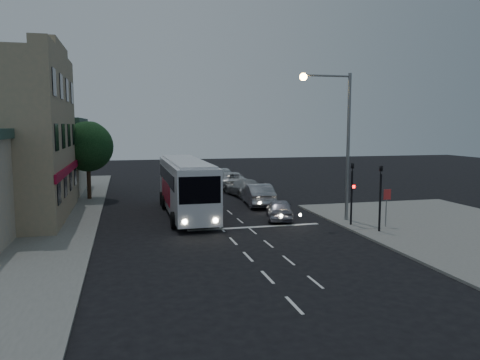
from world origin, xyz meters
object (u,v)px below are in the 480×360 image
object	(u,v)px
streetlight	(339,129)
street_tree	(87,144)
traffic_signal_side	(381,190)
car_sedan_b	(244,188)
tour_bus	(186,185)
car_extra	(219,175)
car_sedan_c	(232,180)
traffic_signal_main	(352,186)
car_sedan_a	(258,195)
car_suv	(280,209)
regulatory_sign	(387,202)

from	to	relation	value
streetlight	street_tree	distance (m)	20.19
traffic_signal_side	car_sedan_b	bearing A→B (deg)	104.32
traffic_signal_side	street_tree	world-z (taller)	street_tree
tour_bus	car_sedan_b	xyz separation A→B (m)	(5.84, 7.06, -1.26)
car_sedan_b	car_extra	size ratio (longest dim) A/B	1.12
car_sedan_c	traffic_signal_main	xyz separation A→B (m)	(3.13, -18.20, 1.62)
tour_bus	streetlight	distance (m)	10.63
car_sedan_b	car_extra	bearing A→B (deg)	-97.00
traffic_signal_main	street_tree	size ratio (longest dim) A/B	0.66
car_sedan_a	street_tree	distance (m)	14.24
car_suv	streetlight	bearing A→B (deg)	168.55
car_suv	car_sedan_c	bearing A→B (deg)	-76.02
car_sedan_c	regulatory_sign	size ratio (longest dim) A/B	2.63
car_suv	streetlight	xyz separation A→B (m)	(3.19, -1.60, 5.07)
tour_bus	car_extra	bearing A→B (deg)	71.34
car_extra	traffic_signal_main	world-z (taller)	traffic_signal_main
regulatory_sign	street_tree	bearing A→B (deg)	138.92
car_suv	car_sedan_b	xyz separation A→B (m)	(0.27, 10.19, 0.08)
car_suv	traffic_signal_main	world-z (taller)	traffic_signal_main
regulatory_sign	streetlight	distance (m)	5.18
car_sedan_c	street_tree	xyz separation A→B (m)	(-12.68, -3.95, 3.69)
streetlight	street_tree	bearing A→B (deg)	140.49
streetlight	traffic_signal_side	bearing A→B (deg)	-74.30
car_extra	traffic_signal_main	bearing A→B (deg)	92.15
car_sedan_a	car_extra	world-z (taller)	car_sedan_a
car_sedan_a	street_tree	world-z (taller)	street_tree
car_extra	street_tree	distance (m)	15.91
traffic_signal_side	car_extra	bearing A→B (deg)	98.96
traffic_signal_side	street_tree	xyz separation A→B (m)	(-16.51, 16.22, 2.08)
car_sedan_a	car_sedan_c	bearing A→B (deg)	-86.23
car_extra	traffic_signal_side	bearing A→B (deg)	93.08
car_sedan_a	regulatory_sign	bearing A→B (deg)	123.07
car_extra	traffic_signal_side	xyz separation A→B (m)	(3.99, -25.29, 1.67)
regulatory_sign	traffic_signal_main	bearing A→B (deg)	149.16
car_sedan_b	street_tree	xyz separation A→B (m)	(-12.63, 1.04, 3.75)
car_sedan_c	street_tree	size ratio (longest dim) A/B	0.93
car_suv	traffic_signal_side	size ratio (longest dim) A/B	0.95
car_suv	car_extra	xyz separation A→B (m)	(0.16, 20.29, 0.09)
regulatory_sign	car_sedan_a	bearing A→B (deg)	118.06
tour_bus	streetlight	world-z (taller)	streetlight
car_sedan_a	traffic_signal_main	distance (m)	9.21
tour_bus	car_extra	world-z (taller)	tour_bus
traffic_signal_side	street_tree	bearing A→B (deg)	135.50
car_extra	tour_bus	bearing A→B (deg)	65.66
tour_bus	traffic_signal_main	xyz separation A→B (m)	(9.02, -6.15, 0.42)
car_suv	regulatory_sign	xyz separation A→B (m)	(5.15, -4.04, 0.93)
car_sedan_a	streetlight	world-z (taller)	streetlight
car_sedan_a	streetlight	bearing A→B (deg)	118.73
streetlight	car_extra	bearing A→B (deg)	97.88
car_sedan_a	regulatory_sign	xyz separation A→B (m)	(5.04, -9.45, 0.76)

